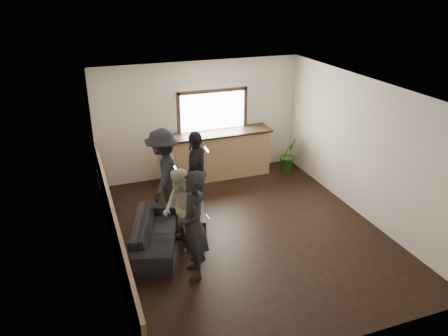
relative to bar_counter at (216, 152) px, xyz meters
name	(u,v)px	position (x,y,z in m)	size (l,w,h in m)	color
ground	(247,232)	(-0.30, -2.70, -0.64)	(5.00, 6.00, 0.01)	black
room_shell	(210,168)	(-1.04, -2.70, 0.83)	(5.01, 6.01, 2.80)	silver
bar_counter	(216,152)	(0.00, 0.00, 0.00)	(2.70, 0.68, 2.13)	#A28058
sofa	(155,233)	(-2.06, -2.54, -0.36)	(1.89, 0.74, 0.55)	black
coffee_table	(192,221)	(-1.26, -2.21, -0.45)	(0.47, 0.85, 0.38)	black
cup_a	(187,205)	(-1.29, -2.01, -0.21)	(0.13, 0.13, 0.10)	silver
cup_b	(199,212)	(-1.16, -2.33, -0.21)	(0.10, 0.10, 0.10)	silver
potted_plant	(288,154)	(1.85, -0.26, -0.21)	(0.47, 0.38, 0.86)	#2D6623
person_a	(194,226)	(-1.61, -3.58, 0.29)	(0.52, 0.72, 1.85)	black
person_b	(181,210)	(-1.61, -2.74, 0.12)	(0.67, 0.81, 1.52)	#BBB9A8
person_c	(164,173)	(-1.61, -1.44, 0.29)	(1.11, 1.37, 1.85)	black
person_d	(197,171)	(-0.92, -1.44, 0.23)	(0.87, 1.10, 1.74)	black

